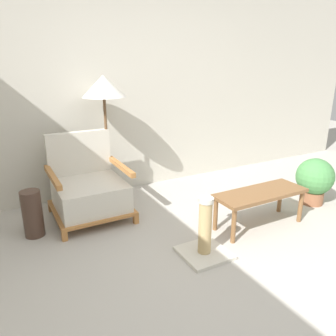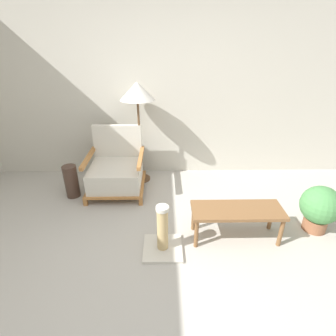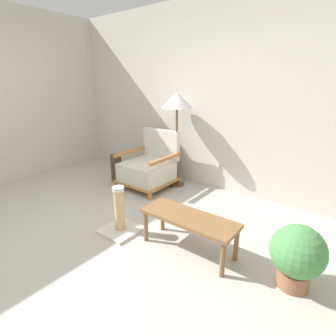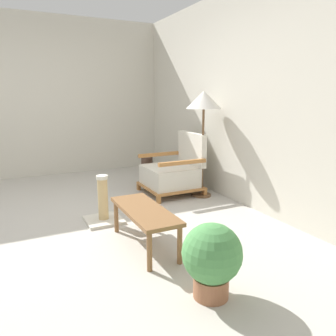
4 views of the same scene
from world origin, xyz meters
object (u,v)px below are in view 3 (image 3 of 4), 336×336
Objects in this scene: coffee_table at (189,221)px; vase at (116,168)px; armchair at (149,168)px; floor_lamp at (177,104)px; potted_plant at (297,254)px; scratching_post at (120,217)px.

vase is (-2.00, 0.87, -0.09)m from coffee_table.
armchair is 1.75m from coffee_table.
coffee_table is at bearing -50.07° from floor_lamp.
floor_lamp is at bearing 42.76° from armchair.
coffee_table is 0.94m from potted_plant.
potted_plant is (0.94, 0.11, -0.02)m from coffee_table.
floor_lamp reaches higher than coffee_table.
floor_lamp reaches higher than armchair.
armchair is at bearing 118.14° from scratching_post.
vase is at bearing 139.62° from scratching_post.
vase is 3.03m from potted_plant.
vase is 1.61m from scratching_post.
scratching_post is (1.23, -1.04, -0.06)m from vase.
scratching_post reaches higher than coffee_table.
scratching_post is (-0.78, -0.18, -0.15)m from coffee_table.
vase reaches higher than coffee_table.
armchair is at bearing -137.24° from floor_lamp.
vase is at bearing -153.33° from floor_lamp.
potted_plant is at bearing -21.13° from armchair.
floor_lamp is at bearing 26.67° from vase.
armchair reaches higher than coffee_table.
vase is 0.84× the size of potted_plant.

